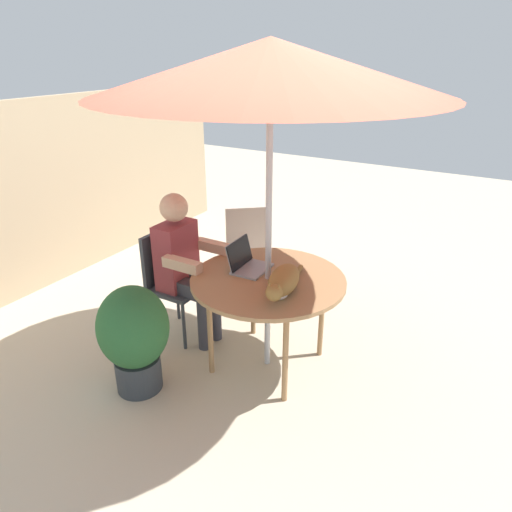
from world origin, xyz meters
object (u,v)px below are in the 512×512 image
at_px(person_seated, 184,260).
at_px(chair_empty, 249,248).
at_px(patio_table, 268,285).
at_px(potted_plant_near_fence, 134,334).
at_px(laptop, 246,261).
at_px(patio_umbrella, 270,67).
at_px(chair_occupied, 170,275).
at_px(cat, 283,282).

bearing_deg(person_seated, chair_empty, -7.83).
relative_size(patio_table, chair_empty, 1.24).
relative_size(person_seated, potted_plant_near_fence, 1.54).
distance_m(laptop, potted_plant_near_fence, 0.95).
distance_m(patio_umbrella, chair_empty, 1.92).
xyz_separation_m(patio_umbrella, potted_plant_near_fence, (-0.71, 0.66, -1.70)).
xyz_separation_m(patio_umbrella, person_seated, (-0.00, 0.76, -1.44)).
distance_m(chair_occupied, laptop, 0.75).
bearing_deg(laptop, cat, -115.75).
height_order(laptop, cat, laptop).
distance_m(patio_table, patio_umbrella, 1.46).
height_order(patio_table, chair_occupied, chair_occupied).
bearing_deg(laptop, patio_umbrella, -103.75).
bearing_deg(patio_table, chair_empty, 38.92).
bearing_deg(chair_empty, cat, -138.45).
bearing_deg(potted_plant_near_fence, cat, -56.35).
bearing_deg(patio_umbrella, patio_table, 0.00).
bearing_deg(person_seated, laptop, -84.32).
distance_m(chair_occupied, potted_plant_near_fence, 0.76).
height_order(chair_empty, person_seated, person_seated).
distance_m(chair_occupied, cat, 1.16).
bearing_deg(potted_plant_near_fence, patio_table, -42.72).
relative_size(chair_empty, laptop, 2.89).
bearing_deg(person_seated, patio_table, -90.00).
height_order(patio_table, person_seated, person_seated).
relative_size(chair_occupied, cat, 1.38).
bearing_deg(chair_empty, person_seated, 172.17).
relative_size(chair_empty, person_seated, 0.73).
bearing_deg(potted_plant_near_fence, chair_empty, -0.10).
xyz_separation_m(patio_umbrella, chair_occupied, (0.00, 0.92, -1.61)).
height_order(chair_empty, cat, cat).
bearing_deg(cat, chair_empty, 41.55).
bearing_deg(chair_empty, potted_plant_near_fence, 179.90).
distance_m(patio_table, cat, 0.28).
relative_size(laptop, potted_plant_near_fence, 0.39).
height_order(person_seated, cat, person_seated).
xyz_separation_m(patio_table, cat, (-0.15, -0.19, 0.14)).
bearing_deg(person_seated, potted_plant_near_fence, -171.30).
distance_m(chair_occupied, chair_empty, 0.85).
height_order(person_seated, laptop, person_seated).
relative_size(chair_empty, potted_plant_near_fence, 1.12).
bearing_deg(laptop, person_seated, 95.68).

